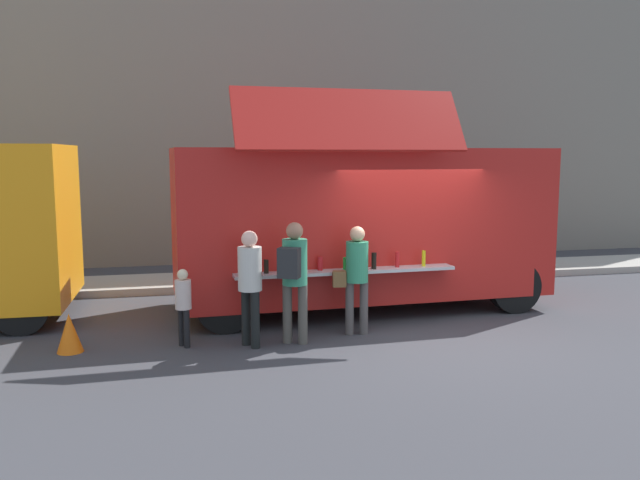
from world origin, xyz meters
TOP-DOWN VIEW (x-y plane):
  - ground_plane at (0.00, 0.00)m, footprint 60.00×60.00m
  - curb_strip at (-4.54, 4.54)m, footprint 28.00×1.60m
  - building_behind at (-3.54, 8.44)m, footprint 32.00×2.40m
  - food_truck_main at (-0.53, 1.92)m, footprint 6.50×3.21m
  - traffic_cone_orange at (-5.20, 0.28)m, footprint 0.36×0.36m
  - trash_bin at (3.94, 4.24)m, footprint 0.60×0.60m
  - customer_front_ordering at (-1.07, 0.26)m, footprint 0.55×0.34m
  - customer_mid_with_backpack at (-2.08, -0.04)m, footprint 0.48×0.58m
  - customer_rear_waiting at (-2.71, -0.02)m, footprint 0.34×0.34m
  - child_near_queue at (-3.64, 0.19)m, footprint 0.23×0.23m

SIDE VIEW (x-z plane):
  - ground_plane at x=0.00m, z-range 0.00..0.00m
  - curb_strip at x=-4.54m, z-range 0.00..0.15m
  - traffic_cone_orange at x=-5.20m, z-range 0.00..0.55m
  - trash_bin at x=3.94m, z-range 0.00..0.90m
  - child_near_queue at x=-3.64m, z-range 0.11..1.24m
  - customer_front_ordering at x=-1.07m, z-range 0.15..1.82m
  - customer_rear_waiting at x=-2.71m, z-range 0.16..1.84m
  - customer_mid_with_backpack at x=-2.08m, z-range 0.20..1.98m
  - food_truck_main at x=-0.53m, z-range -0.31..3.43m
  - building_behind at x=-3.54m, z-range 0.00..8.50m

